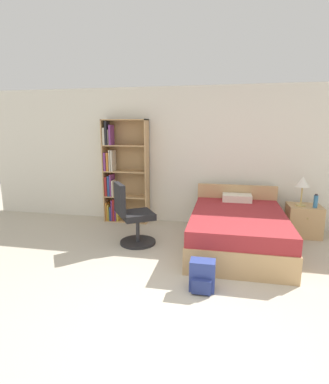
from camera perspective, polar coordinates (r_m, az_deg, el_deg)
name	(u,v)px	position (r m, az deg, el deg)	size (l,w,h in m)	color
ground_plane	(175,324)	(3.13, 2.02, -23.84)	(14.00, 14.00, 0.00)	#BCB29E
wall_back	(204,157)	(5.77, 7.47, 6.63)	(9.00, 0.06, 2.60)	silver
bookshelf	(120,174)	(5.96, -8.42, 3.38)	(0.87, 0.31, 2.00)	tan
bed	(237,229)	(4.82, 13.70, -6.91)	(1.41, 2.04, 0.83)	tan
office_chair	(132,217)	(4.80, -6.17, -4.82)	(0.72, 0.69, 1.01)	#232326
nightstand	(303,220)	(5.74, 24.94, -4.94)	(0.55, 0.50, 0.54)	tan
table_lamp	(303,183)	(5.54, 24.84, 1.53)	(0.23, 0.23, 0.50)	tan
water_bottle	(316,201)	(5.57, 26.84, -1.58)	(0.07, 0.07, 0.23)	teal
backpack_blue	(202,276)	(3.59, 7.20, -15.63)	(0.29, 0.25, 0.36)	navy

